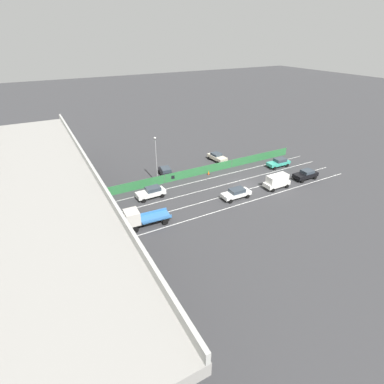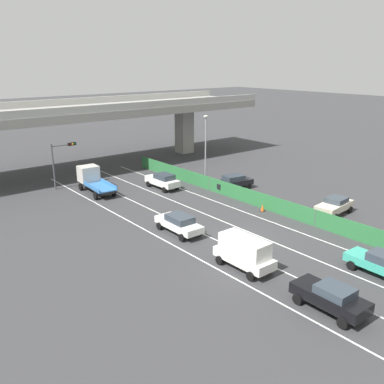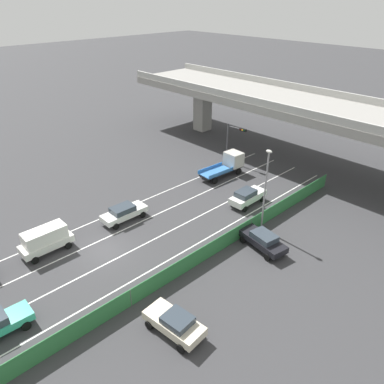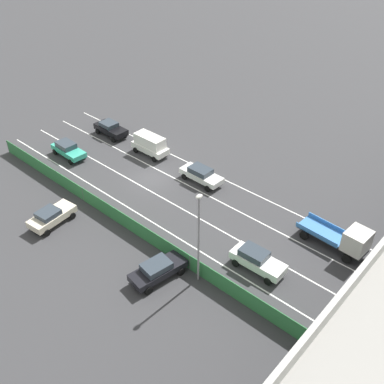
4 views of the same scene
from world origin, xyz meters
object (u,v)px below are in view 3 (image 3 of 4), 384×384
object	(u,v)px
car_van_white	(46,239)
street_lamp	(266,184)
parked_sedan_dark	(263,240)
flatbed_truck_blue	(228,164)
car_hatchback_white	(247,196)
parked_sedan_cream	(175,323)
traffic_cone	(182,265)
car_sedan_white	(124,212)
traffic_light	(234,136)

from	to	relation	value
car_van_white	street_lamp	distance (m)	20.10
street_lamp	parked_sedan_dark	bearing A→B (deg)	-51.19
flatbed_truck_blue	car_hatchback_white	bearing A→B (deg)	-33.13
parked_sedan_cream	traffic_cone	xyz separation A→B (m)	(-4.63, 4.78, -0.55)
car_sedan_white	flatbed_truck_blue	xyz separation A→B (m)	(-0.09, 15.69, 0.45)
flatbed_truck_blue	traffic_light	world-z (taller)	traffic_light
car_van_white	parked_sedan_cream	size ratio (longest dim) A/B	0.99
car_hatchback_white	car_van_white	xyz separation A→B (m)	(-6.80, -19.28, 0.34)
parked_sedan_dark	traffic_light	xyz separation A→B (m)	(-14.50, 12.56, 2.75)
car_hatchback_white	car_sedan_white	distance (m)	13.11
car_hatchback_white	parked_sedan_cream	distance (m)	18.65
car_sedan_white	parked_sedan_cream	bearing A→B (deg)	-21.60
car_hatchback_white	parked_sedan_dark	bearing A→B (deg)	-40.86
car_sedan_white	parked_sedan_dark	size ratio (longest dim) A/B	0.97
parked_sedan_dark	street_lamp	size ratio (longest dim) A/B	0.59
car_van_white	parked_sedan_dark	distance (m)	19.04
flatbed_truck_blue	traffic_cone	xyz separation A→B (m)	(9.55, -16.49, -1.00)
street_lamp	car_van_white	bearing A→B (deg)	-123.06
car_hatchback_white	street_lamp	xyz separation A→B (m)	(3.99, -2.71, 3.92)
flatbed_truck_blue	car_van_white	bearing A→B (deg)	-90.66
car_sedan_white	flatbed_truck_blue	bearing A→B (deg)	90.34
traffic_cone	parked_sedan_dark	bearing A→B (deg)	67.44
street_lamp	car_hatchback_white	bearing A→B (deg)	145.85
parked_sedan_cream	traffic_cone	distance (m)	6.67
parked_sedan_cream	traffic_light	size ratio (longest dim) A/B	0.87
car_sedan_white	car_hatchback_white	bearing A→B (deg)	60.61
car_van_white	parked_sedan_cream	distance (m)	14.63
parked_sedan_cream	traffic_light	world-z (taller)	traffic_light
car_van_white	flatbed_truck_blue	distance (m)	23.55
car_hatchback_white	parked_sedan_cream	xyz separation A→B (m)	(7.65, -17.00, -0.07)
car_van_white	car_hatchback_white	bearing A→B (deg)	70.58
car_hatchback_white	flatbed_truck_blue	bearing A→B (deg)	146.87
car_van_white	traffic_cone	xyz separation A→B (m)	(9.82, 7.06, -0.96)
parked_sedan_cream	parked_sedan_dark	xyz separation A→B (m)	(-1.69, 11.85, 0.01)
car_van_white	traffic_cone	bearing A→B (deg)	35.69
street_lamp	traffic_cone	xyz separation A→B (m)	(-0.97, -9.52, -4.54)
car_sedan_white	car_van_white	xyz separation A→B (m)	(-0.36, -7.86, 0.41)
car_van_white	street_lamp	size ratio (longest dim) A/B	0.54
car_sedan_white	street_lamp	world-z (taller)	street_lamp
car_hatchback_white	street_lamp	distance (m)	6.21
car_van_white	parked_sedan_dark	size ratio (longest dim) A/B	0.92
car_sedan_white	parked_sedan_dark	bearing A→B (deg)	26.83
traffic_cone	car_van_white	bearing A→B (deg)	-144.31
car_van_white	traffic_cone	world-z (taller)	car_van_white
parked_sedan_cream	parked_sedan_dark	distance (m)	11.97
car_hatchback_white	traffic_cone	world-z (taller)	car_hatchback_white
car_hatchback_white	car_sedan_white	size ratio (longest dim) A/B	0.97
flatbed_truck_blue	parked_sedan_cream	size ratio (longest dim) A/B	1.36
parked_sedan_dark	traffic_cone	bearing A→B (deg)	-112.56
parked_sedan_dark	traffic_light	distance (m)	19.38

